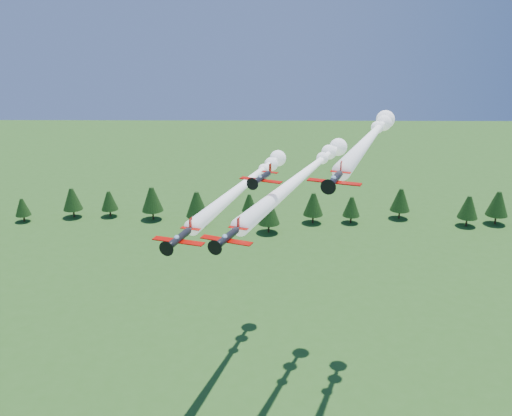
{
  "coord_description": "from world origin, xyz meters",
  "views": [
    {
      "loc": [
        1.33,
        -74.98,
        71.43
      ],
      "look_at": [
        0.53,
        0.0,
        44.84
      ],
      "focal_mm": 40.0,
      "sensor_mm": 36.0,
      "label": 1
    }
  ],
  "objects_px": {
    "plane_lead": "(306,172)",
    "plane_left": "(249,181)",
    "plane_right": "(372,135)",
    "plane_slot": "(262,178)"
  },
  "relations": [
    {
      "from": "plane_lead",
      "to": "plane_left",
      "type": "distance_m",
      "value": 15.38
    },
    {
      "from": "plane_lead",
      "to": "plane_right",
      "type": "relative_size",
      "value": 1.15
    },
    {
      "from": "plane_lead",
      "to": "plane_right",
      "type": "distance_m",
      "value": 12.97
    },
    {
      "from": "plane_lead",
      "to": "plane_right",
      "type": "bearing_deg",
      "value": 22.93
    },
    {
      "from": "plane_slot",
      "to": "plane_right",
      "type": "bearing_deg",
      "value": 61.09
    },
    {
      "from": "plane_left",
      "to": "plane_slot",
      "type": "distance_m",
      "value": 26.25
    },
    {
      "from": "plane_right",
      "to": "plane_left",
      "type": "bearing_deg",
      "value": 174.98
    },
    {
      "from": "plane_right",
      "to": "plane_slot",
      "type": "distance_m",
      "value": 24.4
    },
    {
      "from": "plane_left",
      "to": "plane_slot",
      "type": "xyz_separation_m",
      "value": [
        2.56,
        -24.87,
        8.0
      ]
    },
    {
      "from": "plane_lead",
      "to": "plane_right",
      "type": "height_order",
      "value": "plane_right"
    }
  ]
}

